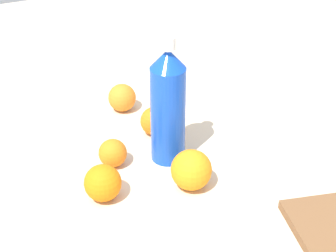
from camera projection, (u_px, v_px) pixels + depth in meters
ground_plane at (151, 154)px, 1.09m from camera, size 2.40×2.40×0.00m
water_bottle at (168, 106)px, 1.01m from camera, size 0.07×0.07×0.28m
orange_0 at (155, 121)px, 1.14m from camera, size 0.07×0.07×0.07m
orange_1 at (103, 183)px, 0.94m from camera, size 0.07×0.07×0.07m
orange_2 at (113, 154)px, 1.03m from camera, size 0.06×0.06×0.06m
orange_3 at (122, 98)px, 1.23m from camera, size 0.07×0.07×0.07m
orange_4 at (191, 170)px, 0.97m from camera, size 0.08×0.08×0.08m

